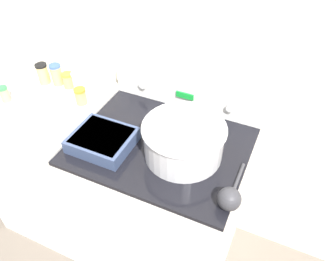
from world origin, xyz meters
TOP-DOWN VIEW (x-y plane):
  - kitchen_wall at (0.00, 0.67)m, footprint 8.00×0.05m
  - stove_range at (0.00, 0.32)m, footprint 0.77×0.66m
  - control_panel at (0.00, 0.61)m, footprint 0.77×0.07m
  - side_counter at (-0.70, 0.32)m, footprint 0.64×0.63m
  - mixing_bowl at (0.11, 0.28)m, footprint 0.35×0.35m
  - casserole_dish at (-0.23, 0.18)m, footprint 0.26×0.22m
  - ladle at (0.37, 0.11)m, footprint 0.09×0.27m
  - spice_jar_orange_cap at (-0.49, 0.39)m, footprint 0.06×0.06m
  - spice_jar_white_cap at (-0.56, 0.47)m, footprint 0.05×0.05m
  - spice_jar_yellow_cap at (-0.64, 0.48)m, footprint 0.06×0.06m
  - spice_jar_blue_cap at (-0.71, 0.48)m, footprint 0.06×0.06m
  - spice_jar_black_cap at (-0.78, 0.46)m, footprint 0.06×0.06m
  - spice_jar_green_cap at (-0.85, 0.25)m, footprint 0.05×0.05m

SIDE VIEW (x-z plane):
  - stove_range at x=0.00m, z-range 0.00..0.93m
  - side_counter at x=-0.70m, z-range 0.00..0.94m
  - casserole_dish at x=-0.23m, z-range 0.94..1.00m
  - ladle at x=0.37m, z-range 0.93..1.02m
  - spice_jar_green_cap at x=-0.85m, z-range 0.94..1.03m
  - spice_jar_yellow_cap at x=-0.64m, z-range 0.94..1.03m
  - spice_jar_orange_cap at x=-0.49m, z-range 0.94..1.03m
  - spice_jar_black_cap at x=-0.78m, z-range 0.94..1.06m
  - spice_jar_white_cap at x=-0.56m, z-range 0.94..1.06m
  - spice_jar_blue_cap at x=-0.71m, z-range 0.94..1.06m
  - control_panel at x=0.00m, z-range 0.93..1.08m
  - mixing_bowl at x=0.11m, z-range 0.94..1.10m
  - kitchen_wall at x=0.00m, z-range 0.00..2.50m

